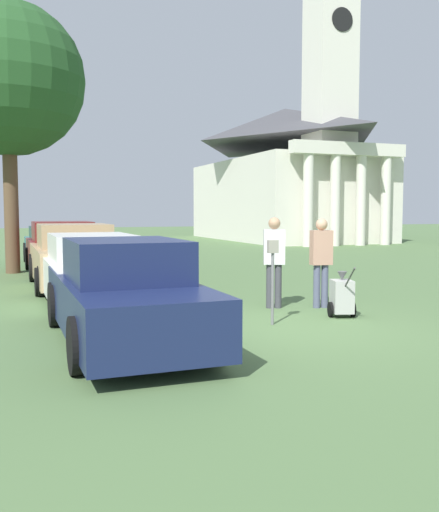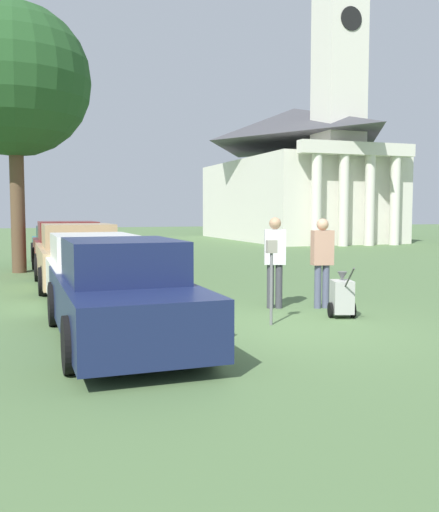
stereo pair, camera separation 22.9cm
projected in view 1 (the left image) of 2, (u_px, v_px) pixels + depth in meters
ground_plane at (282, 329)px, 9.47m from camera, size 120.00×120.00×0.00m
parked_car_navy at (124, 295)px, 8.44m from camera, size 1.94×4.93×1.54m
parked_car_white at (91, 272)px, 11.74m from camera, size 1.94×5.19×1.48m
parked_car_tan at (74, 258)px, 14.66m from camera, size 2.10×4.64×1.62m
parked_car_maroon at (62, 250)px, 17.73m from camera, size 2.11×4.92×1.62m
parked_car_teal at (54, 246)px, 20.64m from camera, size 2.05×5.10×1.40m
parking_meter at (273, 266)px, 9.71m from camera, size 0.18×0.09×1.46m
person_worker at (274, 256)px, 11.40m from camera, size 0.47×0.35×1.82m
person_supervisor at (321, 257)px, 11.43m from camera, size 0.45×0.27×1.80m
equipment_cart at (342, 296)px, 10.47m from camera, size 0.53×1.00×1.00m
church at (288, 165)px, 38.33m from camera, size 8.56×15.52×20.67m
shade_tree at (8, 80)px, 17.46m from camera, size 4.69×4.69×8.34m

